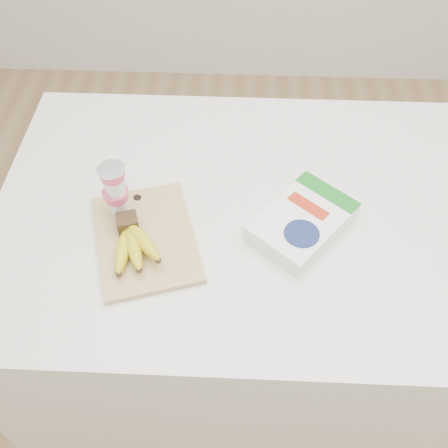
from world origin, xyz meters
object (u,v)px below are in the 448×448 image
(bananas, at_px, (132,242))
(cereal_box, at_px, (302,222))
(table, at_px, (250,307))
(cutting_board, at_px, (146,238))
(yogurt_stack, at_px, (115,190))

(bananas, xyz_separation_m, cereal_box, (0.39, 0.09, -0.01))
(table, height_order, cutting_board, cutting_board)
(table, bearing_deg, cutting_board, -156.66)
(cutting_board, height_order, cereal_box, cereal_box)
(cutting_board, height_order, yogurt_stack, yogurt_stack)
(table, xyz_separation_m, bananas, (-0.29, -0.15, 0.53))
(cutting_board, xyz_separation_m, yogurt_stack, (-0.07, 0.07, 0.09))
(cutting_board, distance_m, bananas, 0.05)
(cutting_board, xyz_separation_m, bananas, (-0.02, -0.03, 0.03))
(table, distance_m, cereal_box, 0.53)
(cereal_box, bearing_deg, table, -172.43)
(cereal_box, bearing_deg, cutting_board, -132.31)
(cutting_board, relative_size, bananas, 1.77)
(cutting_board, relative_size, cereal_box, 1.06)
(yogurt_stack, relative_size, cereal_box, 0.52)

